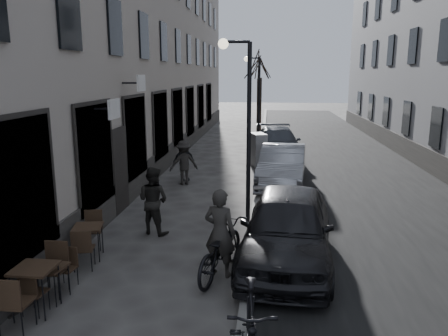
% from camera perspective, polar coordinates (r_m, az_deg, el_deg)
% --- Properties ---
extents(road, '(7.30, 60.00, 0.00)m').
position_cam_1_polar(road, '(22.49, 14.21, 1.12)').
color(road, black).
rests_on(road, ground).
extents(kerb, '(0.25, 60.00, 0.12)m').
position_cam_1_polar(kerb, '(22.23, 4.87, 1.48)').
color(kerb, slate).
rests_on(kerb, ground).
extents(streetlamp_near, '(0.90, 0.28, 5.09)m').
position_cam_1_polar(streetlamp_near, '(11.91, 2.45, 7.29)').
color(streetlamp_near, black).
rests_on(streetlamp_near, ground).
extents(streetlamp_far, '(0.90, 0.28, 5.09)m').
position_cam_1_polar(streetlamp_far, '(23.87, 4.19, 9.73)').
color(streetlamp_far, black).
rests_on(streetlamp_far, ground).
extents(tree_near, '(2.40, 2.40, 5.70)m').
position_cam_1_polar(tree_near, '(26.85, 4.59, 13.20)').
color(tree_near, black).
rests_on(tree_near, ground).
extents(tree_far, '(2.40, 2.40, 5.70)m').
position_cam_1_polar(tree_far, '(32.85, 4.84, 13.01)').
color(tree_far, black).
rests_on(tree_far, ground).
extents(bistro_set_a, '(0.70, 1.70, 1.01)m').
position_cam_1_polar(bistro_set_a, '(8.68, -23.39, -13.79)').
color(bistro_set_a, black).
rests_on(bistro_set_a, ground).
extents(bistro_set_b, '(0.61, 1.38, 0.80)m').
position_cam_1_polar(bistro_set_b, '(9.02, -21.68, -13.39)').
color(bistro_set_b, black).
rests_on(bistro_set_b, ground).
extents(bistro_set_c, '(0.76, 1.61, 0.92)m').
position_cam_1_polar(bistro_set_c, '(10.61, -17.29, -8.79)').
color(bistro_set_c, black).
rests_on(bistro_set_c, ground).
extents(sign_board, '(0.54, 0.71, 1.13)m').
position_cam_1_polar(sign_board, '(8.98, -26.00, -13.58)').
color(sign_board, black).
rests_on(sign_board, ground).
extents(utility_cabinet, '(0.83, 1.13, 1.52)m').
position_cam_1_polar(utility_cabinet, '(20.14, 4.52, 2.39)').
color(utility_cabinet, slate).
rests_on(utility_cabinet, ground).
extents(bicycle, '(1.34, 2.32, 1.15)m').
position_cam_1_polar(bicycle, '(9.30, -0.53, -10.56)').
color(bicycle, black).
rests_on(bicycle, ground).
extents(cyclist_rider, '(0.79, 0.62, 1.89)m').
position_cam_1_polar(cyclist_rider, '(9.17, -0.53, -8.45)').
color(cyclist_rider, '#2A2724').
rests_on(cyclist_rider, ground).
extents(pedestrian_near, '(1.06, 0.95, 1.81)m').
position_cam_1_polar(pedestrian_near, '(11.71, -9.23, -4.19)').
color(pedestrian_near, black).
rests_on(pedestrian_near, ground).
extents(pedestrian_mid, '(1.26, 1.04, 1.70)m').
position_cam_1_polar(pedestrian_mid, '(16.76, -5.27, 0.70)').
color(pedestrian_mid, '#272422').
rests_on(pedestrian_mid, ground).
extents(pedestrian_far, '(0.95, 0.77, 1.52)m').
position_cam_1_polar(pedestrian_far, '(17.41, -5.26, 0.83)').
color(pedestrian_far, black).
rests_on(pedestrian_far, ground).
extents(car_near, '(2.40, 5.02, 1.65)m').
position_cam_1_polar(car_near, '(9.96, 8.28, -7.58)').
color(car_near, black).
rests_on(car_near, ground).
extents(car_mid, '(2.06, 4.79, 1.53)m').
position_cam_1_polar(car_mid, '(16.62, 7.63, 0.25)').
color(car_mid, '#96989E').
rests_on(car_mid, ground).
extents(car_far, '(2.57, 5.45, 1.54)m').
position_cam_1_polar(car_far, '(22.00, 6.98, 3.20)').
color(car_far, '#363A40').
rests_on(car_far, ground).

